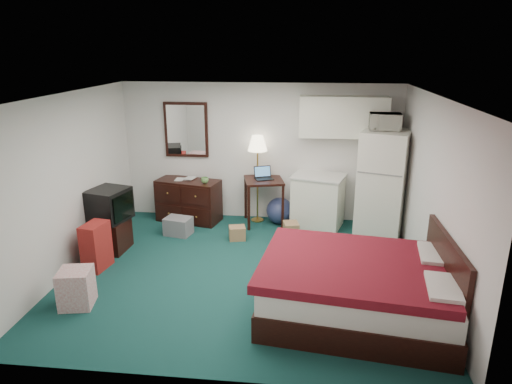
# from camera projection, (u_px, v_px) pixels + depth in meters

# --- Properties ---
(floor) EXTENTS (5.00, 4.50, 0.01)m
(floor) POSITION_uv_depth(u_px,v_px,m) (244.00, 272.00, 6.57)
(floor) COLOR #0B2E2F
(floor) RESTS_ON ground
(ceiling) EXTENTS (5.00, 4.50, 0.01)m
(ceiling) POSITION_uv_depth(u_px,v_px,m) (243.00, 96.00, 5.81)
(ceiling) COLOR silver
(ceiling) RESTS_ON walls
(walls) EXTENTS (5.01, 4.51, 2.50)m
(walls) POSITION_uv_depth(u_px,v_px,m) (244.00, 189.00, 6.19)
(walls) COLOR silver
(walls) RESTS_ON floor
(mirror) EXTENTS (0.80, 0.06, 1.00)m
(mirror) POSITION_uv_depth(u_px,v_px,m) (186.00, 130.00, 8.31)
(mirror) COLOR white
(mirror) RESTS_ON walls
(upper_cabinets) EXTENTS (1.50, 0.35, 0.70)m
(upper_cabinets) POSITION_uv_depth(u_px,v_px,m) (343.00, 117.00, 7.79)
(upper_cabinets) COLOR white
(upper_cabinets) RESTS_ON walls
(headboard) EXTENTS (0.06, 1.56, 1.00)m
(headboard) POSITION_uv_depth(u_px,v_px,m) (444.00, 278.00, 5.25)
(headboard) COLOR black
(headboard) RESTS_ON walls
(dresser) EXTENTS (1.22, 0.76, 0.78)m
(dresser) POSITION_uv_depth(u_px,v_px,m) (189.00, 200.00, 8.41)
(dresser) COLOR black
(dresser) RESTS_ON floor
(floor_lamp) EXTENTS (0.35, 0.35, 1.60)m
(floor_lamp) POSITION_uv_depth(u_px,v_px,m) (257.00, 179.00, 8.27)
(floor_lamp) COLOR gold
(floor_lamp) RESTS_ON floor
(desk) EXTENTS (0.79, 0.79, 0.84)m
(desk) POSITION_uv_depth(u_px,v_px,m) (264.00, 201.00, 8.26)
(desk) COLOR black
(desk) RESTS_ON floor
(exercise_ball) EXTENTS (0.51, 0.51, 0.48)m
(exercise_ball) POSITION_uv_depth(u_px,v_px,m) (280.00, 211.00, 8.31)
(exercise_ball) COLOR navy
(exercise_ball) RESTS_ON floor
(kitchen_counter) EXTENTS (0.98, 0.84, 0.91)m
(kitchen_counter) POSITION_uv_depth(u_px,v_px,m) (318.00, 202.00, 8.13)
(kitchen_counter) COLOR white
(kitchen_counter) RESTS_ON floor
(fridge) EXTENTS (0.94, 0.94, 1.80)m
(fridge) POSITION_uv_depth(u_px,v_px,m) (383.00, 184.00, 7.65)
(fridge) COLOR white
(fridge) RESTS_ON floor
(bed) EXTENTS (2.37, 1.96, 0.69)m
(bed) POSITION_uv_depth(u_px,v_px,m) (357.00, 289.00, 5.41)
(bed) COLOR #43070F
(bed) RESTS_ON floor
(tv_stand) EXTENTS (0.53, 0.57, 0.50)m
(tv_stand) POSITION_uv_depth(u_px,v_px,m) (111.00, 235.00, 7.22)
(tv_stand) COLOR black
(tv_stand) RESTS_ON floor
(suitcase) EXTENTS (0.33, 0.46, 0.69)m
(suitcase) POSITION_uv_depth(u_px,v_px,m) (96.00, 246.00, 6.59)
(suitcase) COLOR maroon
(suitcase) RESTS_ON floor
(retail_box) EXTENTS (0.45, 0.45, 0.48)m
(retail_box) POSITION_uv_depth(u_px,v_px,m) (76.00, 288.00, 5.66)
(retail_box) COLOR white
(retail_box) RESTS_ON floor
(file_bin) EXTENTS (0.49, 0.41, 0.30)m
(file_bin) POSITION_uv_depth(u_px,v_px,m) (178.00, 226.00, 7.84)
(file_bin) COLOR gray
(file_bin) RESTS_ON floor
(cardboard_box_a) EXTENTS (0.31, 0.28, 0.23)m
(cardboard_box_a) POSITION_uv_depth(u_px,v_px,m) (237.00, 233.00, 7.65)
(cardboard_box_a) COLOR #9C7D50
(cardboard_box_a) RESTS_ON floor
(cardboard_box_b) EXTENTS (0.29, 0.32, 0.28)m
(cardboard_box_b) POSITION_uv_depth(u_px,v_px,m) (291.00, 230.00, 7.69)
(cardboard_box_b) COLOR #9C7D50
(cardboard_box_b) RESTS_ON floor
(laptop) EXTENTS (0.38, 0.34, 0.21)m
(laptop) POSITION_uv_depth(u_px,v_px,m) (264.00, 174.00, 8.10)
(laptop) COLOR black
(laptop) RESTS_ON desk
(crt_tv) EXTENTS (0.68, 0.71, 0.50)m
(crt_tv) POSITION_uv_depth(u_px,v_px,m) (109.00, 205.00, 7.10)
(crt_tv) COLOR black
(crt_tv) RESTS_ON tv_stand
(microwave) EXTENTS (0.51, 0.30, 0.34)m
(microwave) POSITION_uv_depth(u_px,v_px,m) (385.00, 120.00, 7.38)
(microwave) COLOR white
(microwave) RESTS_ON fridge
(book_a) EXTENTS (0.15, 0.02, 0.21)m
(book_a) POSITION_uv_depth(u_px,v_px,m) (175.00, 174.00, 8.29)
(book_a) COLOR #9C7D50
(book_a) RESTS_ON dresser
(book_b) EXTENTS (0.18, 0.06, 0.24)m
(book_b) POSITION_uv_depth(u_px,v_px,m) (185.00, 172.00, 8.37)
(book_b) COLOR #9C7D50
(book_b) RESTS_ON dresser
(mug) EXTENTS (0.17, 0.15, 0.13)m
(mug) POSITION_uv_depth(u_px,v_px,m) (205.00, 180.00, 8.10)
(mug) COLOR #65A052
(mug) RESTS_ON dresser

